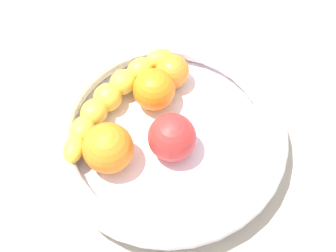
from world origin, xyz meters
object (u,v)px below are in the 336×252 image
Objects in this scene: banana_draped_left at (111,98)px; tomato_red at (172,137)px; orange_mid_right at (108,148)px; orange_mid_left at (172,71)px; orange_front at (154,89)px; fruit_bowl at (168,135)px.

tomato_red reaches higher than banana_draped_left.
orange_mid_right is at bearing 113.95° from banana_draped_left.
banana_draped_left is 9.69cm from orange_mid_left.
orange_mid_left is at bearing -67.80° from tomato_red.
orange_mid_right reaches higher than orange_mid_left.
orange_front is 1.20× the size of orange_mid_left.
orange_mid_left is at bearing -100.00° from orange_mid_right.
fruit_bowl is 1.44× the size of banana_draped_left.
orange_front is at bearing -49.83° from tomato_red.
orange_mid_left is 0.74× the size of orange_mid_right.
banana_draped_left is 4.52× the size of orange_mid_left.
orange_front is 11.09cm from orange_mid_right.
banana_draped_left is 3.37× the size of orange_mid_right.
banana_draped_left is at bearing -15.75° from tomato_red.
orange_front is 0.93× the size of tomato_red.
banana_draped_left is at bearing 51.21° from orange_mid_left.
fruit_bowl is at bearing 171.23° from banana_draped_left.
orange_front is (-5.08, -3.32, 0.50)cm from banana_draped_left.
banana_draped_left is 8.40cm from orange_mid_right.
fruit_bowl is 4.84× the size of orange_mid_right.
orange_mid_right is at bearing 47.19° from fruit_bowl.
tomato_red reaches higher than orange_front.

